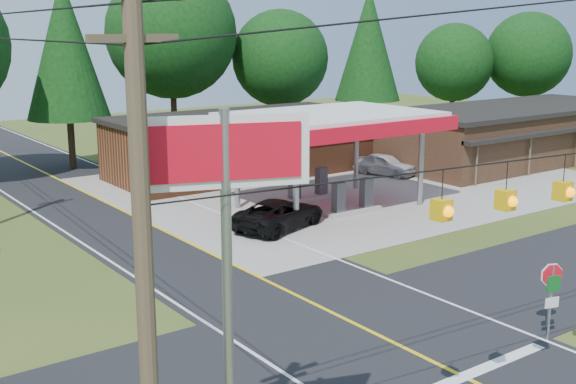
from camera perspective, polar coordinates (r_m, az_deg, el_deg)
ground at (r=22.31m, az=6.56°, el=-10.95°), size 120.00×120.00×0.00m
main_highway at (r=22.31m, az=6.56°, el=-10.92°), size 8.00×120.00×0.02m
cross_road at (r=22.30m, az=6.56°, el=-10.91°), size 70.00×7.00×0.02m
lane_center_yellow at (r=22.30m, az=6.56°, el=-10.88°), size 0.15×110.00×0.00m
gas_canopy at (r=36.46m, az=3.36°, el=5.36°), size 10.60×7.40×4.88m
convenience_store at (r=45.40m, az=-3.71°, el=3.81°), size 16.40×7.55×3.80m
strip_building at (r=52.59m, az=17.47°, el=4.47°), size 20.40×8.75×3.80m
utility_pole_near_left at (r=11.51m, az=-11.28°, el=-6.39°), size 1.80×0.30×10.00m
overhead_beacons at (r=15.98m, az=19.09°, el=2.25°), size 17.04×2.04×1.03m
treeline_backdrop at (r=41.68m, az=-15.50°, el=10.29°), size 70.27×51.59×13.30m
suv_car at (r=32.96m, az=-0.67°, el=-1.76°), size 6.24×6.24×1.37m
sedan_car at (r=45.48m, az=7.64°, el=2.16°), size 4.94×4.94×1.35m
big_stop_sign at (r=11.99m, az=-4.88°, el=-2.38°), size 2.71×1.04×7.69m
octagonal_stop_sign at (r=23.18m, az=20.10°, el=-6.60°), size 0.70×0.34×2.12m
route_sign_post at (r=22.42m, az=20.13°, el=-7.77°), size 0.46×0.15×2.30m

